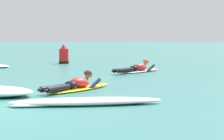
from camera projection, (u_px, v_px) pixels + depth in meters
name	position (u px, v px, depth m)	size (l,w,h in m)	color
ground_plane	(66.00, 68.00, 18.37)	(120.00, 120.00, 0.00)	#387A75
surfer_near	(76.00, 85.00, 11.19)	(1.58, 2.49, 0.53)	yellow
surfer_far	(137.00, 69.00, 16.48)	(1.79, 2.47, 0.54)	silver
whitewater_mid_right	(86.00, 102.00, 8.88)	(3.18, 1.36, 0.16)	white
channel_marker_buoy	(64.00, 56.00, 21.36)	(0.49, 0.49, 0.97)	red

